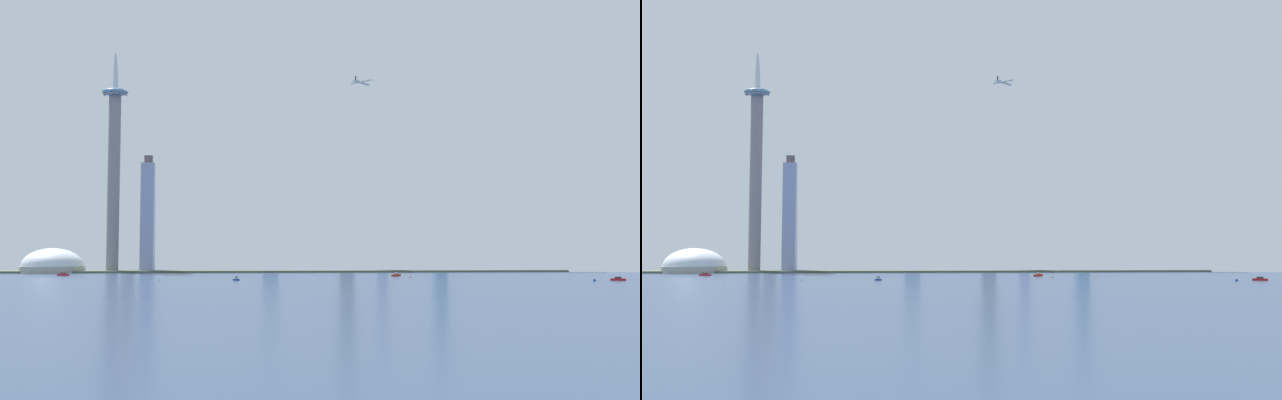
{
  "view_description": "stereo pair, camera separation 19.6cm",
  "coord_description": "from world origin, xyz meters",
  "views": [
    {
      "loc": [
        -53.28,
        -501.85,
        31.73
      ],
      "look_at": [
        20.65,
        478.72,
        97.67
      ],
      "focal_mm": 41.01,
      "sensor_mm": 36.0,
      "label": 1
    },
    {
      "loc": [
        -53.08,
        -501.87,
        31.73
      ],
      "look_at": [
        20.65,
        478.72,
        97.67
      ],
      "focal_mm": 41.01,
      "sensor_mm": 36.0,
      "label": 2
    }
  ],
  "objects": [
    {
      "name": "skyscraper_1",
      "position": [
        205.08,
        565.52,
        67.29
      ],
      "size": [
        17.59,
        23.2,
        158.11
      ],
      "color": "teal",
      "rests_on": "ground"
    },
    {
      "name": "boat_4",
      "position": [
        300.28,
        209.0,
        1.51
      ],
      "size": [
        15.63,
        11.6,
        4.01
      ],
      "rotation": [
        0.0,
        0.0,
        5.82
      ],
      "color": "#A8191A",
      "rests_on": "ground"
    },
    {
      "name": "channel_buoy_1",
      "position": [
        107.33,
        298.61,
        1.48
      ],
      "size": [
        1.58,
        1.58,
        2.96
      ],
      "primitive_type": "cone",
      "color": "#E54C19",
      "rests_on": "ground"
    },
    {
      "name": "skyscraper_0",
      "position": [
        125.1,
        612.6,
        66.08
      ],
      "size": [
        15.92,
        24.71,
        132.17
      ],
      "color": "#AEAED4",
      "rests_on": "ground"
    },
    {
      "name": "stadium_dome",
      "position": [
        -336.24,
        499.92,
        8.0
      ],
      "size": [
        84.01,
        84.01,
        47.92
      ],
      "color": "#A3A190",
      "rests_on": "ground"
    },
    {
      "name": "skyscraper_6",
      "position": [
        -212.35,
        508.06,
        76.29
      ],
      "size": [
        17.65,
        25.79,
        159.06
      ],
      "color": "#8F96C0",
      "rests_on": "ground"
    },
    {
      "name": "boat_0",
      "position": [
        272.77,
        202.59,
        1.14
      ],
      "size": [
        5.5,
        9.33,
        9.38
      ],
      "rotation": [
        0.0,
        0.0,
        1.21
      ],
      "color": "#1A498C",
      "rests_on": "ground"
    },
    {
      "name": "boat_3",
      "position": [
        -291.05,
        384.57,
        1.52
      ],
      "size": [
        15.72,
        13.4,
        7.41
      ],
      "rotation": [
        0.0,
        0.0,
        2.51
      ],
      "color": "#AD192C",
      "rests_on": "ground"
    },
    {
      "name": "ground_plane",
      "position": [
        0.0,
        0.0,
        0.0
      ],
      "size": [
        6000.0,
        6000.0,
        0.0
      ],
      "primitive_type": "plane",
      "color": "navy"
    },
    {
      "name": "boat_1",
      "position": [
        98.89,
        339.78,
        1.62
      ],
      "size": [
        12.89,
        14.29,
        4.33
      ],
      "rotation": [
        0.0,
        0.0,
        4.02
      ],
      "color": "#B62B18",
      "rests_on": "ground"
    },
    {
      "name": "skyscraper_5",
      "position": [
        -44.74,
        604.19,
        41.03
      ],
      "size": [
        23.44,
        21.71,
        95.46
      ],
      "color": "#6A8AA4",
      "rests_on": "ground"
    },
    {
      "name": "airplane",
      "position": [
        71.21,
        427.22,
        247.51
      ],
      "size": [
        26.77,
        26.74,
        7.89
      ],
      "rotation": [
        0.0,
        0.0,
        0.79
      ],
      "color": "#B4BBC5"
    },
    {
      "name": "boat_2",
      "position": [
        -81.81,
        239.23,
        1.68
      ],
      "size": [
        7.04,
        4.52,
        9.31
      ],
      "rotation": [
        0.0,
        0.0,
        2.8
      ],
      "color": "#29458D",
      "rests_on": "ground"
    },
    {
      "name": "skyscraper_4",
      "position": [
        -244.7,
        543.51,
        80.84
      ],
      "size": [
        14.85,
        19.81,
        166.86
      ],
      "color": "#AD8D8A",
      "rests_on": "ground"
    },
    {
      "name": "channel_buoy_0",
      "position": [
        -157.59,
        238.1,
        1.0
      ],
      "size": [
        1.25,
        1.25,
        2.01
      ],
      "primitive_type": "cone",
      "color": "green",
      "rests_on": "ground"
    },
    {
      "name": "skyscraper_2",
      "position": [
        216.65,
        613.73,
        29.18
      ],
      "size": [
        18.5,
        17.11,
        81.07
      ],
      "color": "slate",
      "rests_on": "ground"
    },
    {
      "name": "skyscraper_3",
      "position": [
        64.57,
        548.69,
        83.94
      ],
      "size": [
        20.19,
        13.89,
        194.83
      ],
      "color": "slate",
      "rests_on": "ground"
    },
    {
      "name": "observation_tower",
      "position": [
        -258.62,
        502.75,
        158.22
      ],
      "size": [
        35.38,
        35.38,
        353.46
      ],
      "color": "gray",
      "rests_on": "ground"
    },
    {
      "name": "waterfront_pier",
      "position": [
        0.0,
        498.31,
        1.38
      ],
      "size": [
        830.79,
        48.78,
        2.77
      ],
      "primitive_type": "cube",
      "color": "#505D48",
      "rests_on": "ground"
    }
  ]
}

